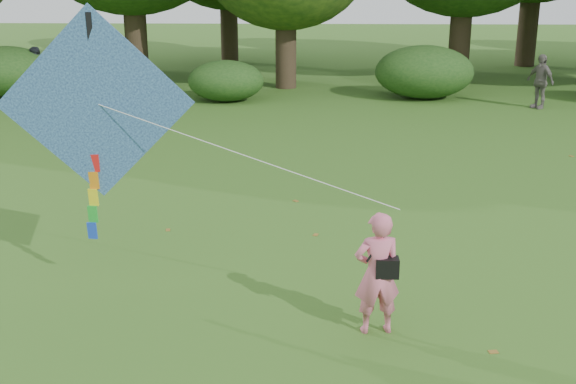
{
  "coord_description": "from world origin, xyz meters",
  "views": [
    {
      "loc": [
        -1.04,
        -7.96,
        4.7
      ],
      "look_at": [
        -1.35,
        2.0,
        1.5
      ],
      "focal_mm": 45.0,
      "sensor_mm": 36.0,
      "label": 1
    }
  ],
  "objects_px": {
    "bystander_left": "(38,72)",
    "flying_kite": "(97,106)",
    "man_kite_flyer": "(377,273)",
    "bystander_right": "(540,81)"
  },
  "relations": [
    {
      "from": "bystander_right",
      "to": "flying_kite",
      "type": "height_order",
      "value": "flying_kite"
    },
    {
      "from": "bystander_right",
      "to": "flying_kite",
      "type": "relative_size",
      "value": 0.33
    },
    {
      "from": "bystander_right",
      "to": "man_kite_flyer",
      "type": "bearing_deg",
      "value": -56.75
    },
    {
      "from": "man_kite_flyer",
      "to": "bystander_left",
      "type": "relative_size",
      "value": 0.94
    },
    {
      "from": "bystander_left",
      "to": "flying_kite",
      "type": "relative_size",
      "value": 0.33
    },
    {
      "from": "bystander_left",
      "to": "flying_kite",
      "type": "distance_m",
      "value": 17.37
    },
    {
      "from": "man_kite_flyer",
      "to": "bystander_right",
      "type": "height_order",
      "value": "bystander_right"
    },
    {
      "from": "bystander_right",
      "to": "bystander_left",
      "type": "bearing_deg",
      "value": -128.62
    },
    {
      "from": "man_kite_flyer",
      "to": "bystander_right",
      "type": "xyz_separation_m",
      "value": [
        6.72,
        15.51,
        0.06
      ]
    },
    {
      "from": "man_kite_flyer",
      "to": "bystander_right",
      "type": "distance_m",
      "value": 16.9
    }
  ]
}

